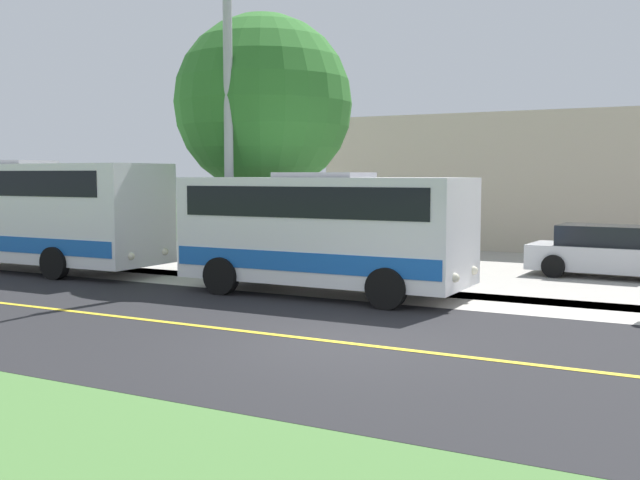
{
  "coord_description": "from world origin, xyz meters",
  "views": [
    {
      "loc": [
        11.31,
        5.63,
        2.85
      ],
      "look_at": [
        -3.5,
        -2.24,
        1.4
      ],
      "focal_mm": 42.3,
      "sensor_mm": 36.0,
      "label": 1
    }
  ],
  "objects_px": {
    "parked_car_near": "(609,253)",
    "shuttle_bus_front": "(324,228)",
    "street_light_pole": "(226,97)",
    "transit_bus_rear": "(1,209)",
    "tree_curbside": "(263,104)",
    "commercial_building": "(614,181)"
  },
  "relations": [
    {
      "from": "parked_car_near",
      "to": "shuttle_bus_front",
      "type": "bearing_deg",
      "value": -41.41
    },
    {
      "from": "shuttle_bus_front",
      "to": "street_light_pole",
      "type": "xyz_separation_m",
      "value": [
        -0.35,
        -3.05,
        3.26
      ]
    },
    {
      "from": "transit_bus_rear",
      "to": "tree_curbside",
      "type": "height_order",
      "value": "tree_curbside"
    },
    {
      "from": "shuttle_bus_front",
      "to": "commercial_building",
      "type": "height_order",
      "value": "commercial_building"
    },
    {
      "from": "shuttle_bus_front",
      "to": "parked_car_near",
      "type": "height_order",
      "value": "shuttle_bus_front"
    },
    {
      "from": "shuttle_bus_front",
      "to": "parked_car_near",
      "type": "relative_size",
      "value": 1.56
    },
    {
      "from": "transit_bus_rear",
      "to": "street_light_pole",
      "type": "relative_size",
      "value": 1.32
    },
    {
      "from": "shuttle_bus_front",
      "to": "street_light_pole",
      "type": "distance_m",
      "value": 4.48
    },
    {
      "from": "shuttle_bus_front",
      "to": "commercial_building",
      "type": "distance_m",
      "value": 17.47
    },
    {
      "from": "shuttle_bus_front",
      "to": "tree_curbside",
      "type": "xyz_separation_m",
      "value": [
        -2.86,
        -3.5,
        3.29
      ]
    },
    {
      "from": "tree_curbside",
      "to": "commercial_building",
      "type": "relative_size",
      "value": 0.35
    },
    {
      "from": "parked_car_near",
      "to": "commercial_building",
      "type": "distance_m",
      "value": 10.7
    },
    {
      "from": "parked_car_near",
      "to": "commercial_building",
      "type": "xyz_separation_m",
      "value": [
        -10.46,
        -1.16,
        1.9
      ]
    },
    {
      "from": "transit_bus_rear",
      "to": "parked_car_near",
      "type": "xyz_separation_m",
      "value": [
        -6.38,
        16.9,
        -1.11
      ]
    },
    {
      "from": "transit_bus_rear",
      "to": "street_light_pole",
      "type": "bearing_deg",
      "value": 92.34
    },
    {
      "from": "shuttle_bus_front",
      "to": "tree_curbside",
      "type": "distance_m",
      "value": 5.59
    },
    {
      "from": "shuttle_bus_front",
      "to": "transit_bus_rear",
      "type": "height_order",
      "value": "transit_bus_rear"
    },
    {
      "from": "street_light_pole",
      "to": "tree_curbside",
      "type": "bearing_deg",
      "value": -170.01
    },
    {
      "from": "transit_bus_rear",
      "to": "commercial_building",
      "type": "xyz_separation_m",
      "value": [
        -16.85,
        15.75,
        0.79
      ]
    },
    {
      "from": "parked_car_near",
      "to": "tree_curbside",
      "type": "relative_size",
      "value": 0.6
    },
    {
      "from": "street_light_pole",
      "to": "parked_car_near",
      "type": "distance_m",
      "value": 11.38
    },
    {
      "from": "street_light_pole",
      "to": "commercial_building",
      "type": "height_order",
      "value": "street_light_pole"
    }
  ]
}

